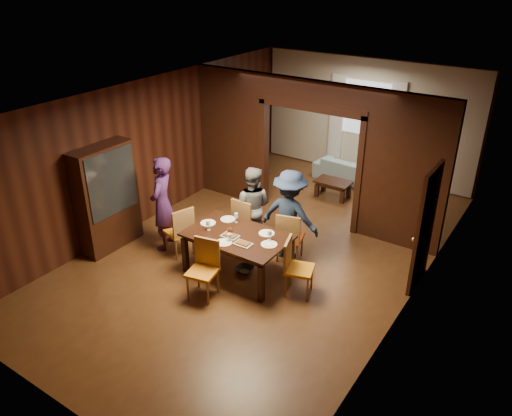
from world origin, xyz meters
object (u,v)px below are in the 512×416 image
Objects in this scene: chair_left at (179,230)px; hutch at (107,198)px; person_purple at (162,204)px; chair_near at (202,270)px; chair_right at (299,268)px; chair_far_l at (248,221)px; coffee_table at (333,189)px; dining_table at (238,254)px; chair_far_r at (290,235)px; person_navy at (290,215)px; person_grey at (252,206)px; sofa at (355,172)px.

hutch is (-1.26, -0.50, 0.52)m from chair_left.
person_purple is 1.85× the size of chair_near.
chair_right is at bearing 111.22° from chair_left.
chair_far_l is (1.24, 0.96, -0.41)m from person_purple.
coffee_table is 2.85m from chair_far_l.
chair_far_r is (0.53, 0.89, 0.10)m from dining_table.
coffee_table is at bearing 89.83° from dining_table.
dining_table is (1.67, 0.03, -0.52)m from person_purple.
chair_left and chair_near have the same top height.
chair_left and chair_far_r have the same top height.
person_navy is 0.96m from chair_far_l.
person_navy is 1.74× the size of chair_far_l.
person_grey is 1.62× the size of chair_near.
chair_far_l and chair_far_r have the same top height.
dining_table is (0.37, -0.98, -0.40)m from person_grey.
person_navy is at bearing 100.35° from sofa.
sofa is 2.03× the size of chair_right.
chair_near is (-0.07, -0.86, 0.10)m from dining_table.
dining_table is 1.03m from chair_far_l.
chair_near is (-0.09, -4.59, 0.28)m from coffee_table.
chair_near is at bearing 55.93° from chair_far_r.
chair_far_l is (-1.61, 0.86, 0.00)m from chair_right.
person_grey is at bearing 110.83° from dining_table.
hutch is at bearing -120.59° from coffee_table.
sofa is at bearing -96.38° from chair_far_l.
coffee_table is (1.68, 3.76, -0.70)m from person_purple.
coffee_table is at bearing -94.83° from chair_far_r.
person_grey is at bearing -4.24° from person_navy.
person_purple is 0.57m from chair_left.
person_grey reaches higher than chair_right.
chair_far_l is (-0.44, -2.80, 0.28)m from coffee_table.
person_purple is at bearing 32.14° from hutch.
chair_far_l is at bearing -99.02° from coffee_table.
hutch reaches higher than dining_table.
coffee_table is at bearing 179.21° from chair_left.
person_grey is 3.86m from sofa.
person_navy is (2.13, 1.00, -0.05)m from person_purple.
person_grey is at bearing 42.24° from chair_right.
sofa is at bearing 89.02° from dining_table.
sofa is (-0.37, 3.81, -0.56)m from person_navy.
person_purple is 1.03× the size of dining_table.
dining_table is at bearing -90.17° from coffee_table.
coffee_table is at bearing 59.41° from hutch.
chair_near is at bearing -91.07° from coffee_table.
chair_left is 1.00× the size of chair_far_l.
chair_far_r is 3.43m from hutch.
sofa is 0.99× the size of hutch.
chair_right is (1.16, -3.66, 0.28)m from coffee_table.
chair_left is at bearing 21.87° from hutch.
person_navy reaches higher than sofa.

